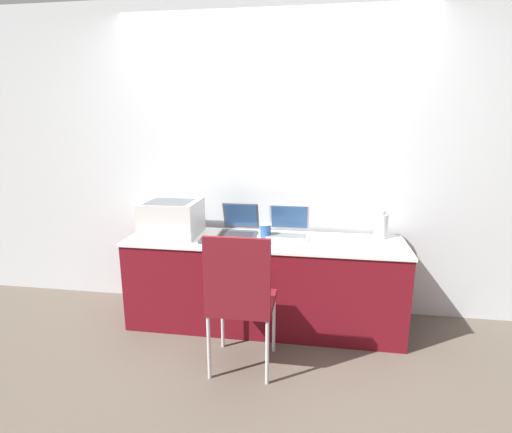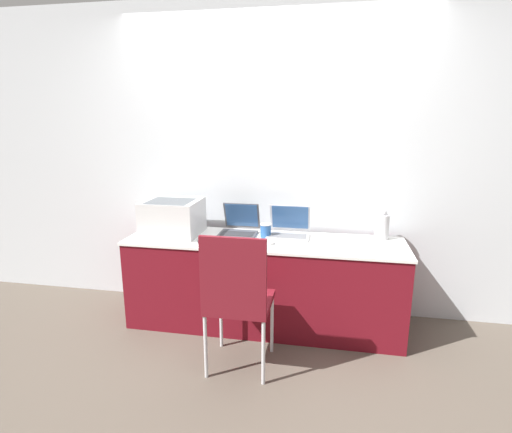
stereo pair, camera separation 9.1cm
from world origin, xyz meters
TOP-DOWN VIEW (x-y plane):
  - ground_plane at (0.00, 0.00)m, footprint 14.00×14.00m
  - wall_back at (0.00, 0.67)m, footprint 8.00×0.05m
  - table at (0.00, 0.28)m, footprint 2.19×0.59m
  - printer at (-0.76, 0.31)m, footprint 0.44×0.41m
  - laptop_left at (-0.23, 0.42)m, footprint 0.30×0.33m
  - laptop_right at (0.18, 0.44)m, footprint 0.33×0.32m
  - external_keyboard at (-0.25, 0.16)m, footprint 0.48×0.12m
  - coffee_cup at (0.00, 0.36)m, footprint 0.09×0.09m
  - mouse at (0.07, 0.18)m, footprint 0.06×0.05m
  - metal_pitcher at (0.91, 0.48)m, footprint 0.11×0.11m
  - chair at (-0.06, -0.38)m, footprint 0.42×0.41m

SIDE VIEW (x-z plane):
  - ground_plane at x=0.00m, z-range 0.00..0.00m
  - table at x=0.00m, z-range 0.00..0.73m
  - chair at x=-0.06m, z-range 0.08..1.05m
  - external_keyboard at x=-0.25m, z-range 0.73..0.75m
  - mouse at x=0.07m, z-range 0.73..0.77m
  - laptop_right at x=0.18m, z-range 0.66..0.90m
  - laptop_left at x=-0.23m, z-range 0.66..0.90m
  - coffee_cup at x=0.00m, z-range 0.73..0.84m
  - metal_pitcher at x=0.91m, z-range 0.72..0.96m
  - printer at x=-0.76m, z-range 0.74..1.03m
  - wall_back at x=0.00m, z-range 0.00..2.60m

